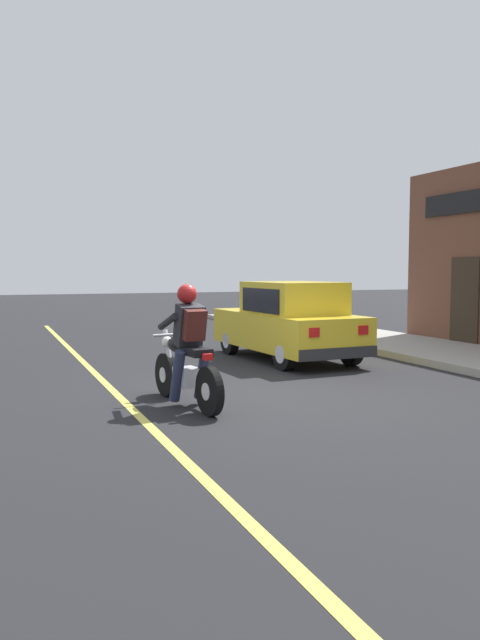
% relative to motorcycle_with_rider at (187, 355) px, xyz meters
% --- Properties ---
extents(ground_plane, '(80.00, 80.00, 0.00)m').
position_rel_motorcycle_with_rider_xyz_m(ground_plane, '(1.07, 0.21, -0.68)').
color(ground_plane, black).
extents(sidewalk_curb, '(2.60, 22.00, 0.14)m').
position_rel_motorcycle_with_rider_xyz_m(sidewalk_curb, '(6.46, 3.21, -0.61)').
color(sidewalk_curb, '#9E9B93').
rests_on(sidewalk_curb, ground).
extents(lane_stripe, '(0.12, 19.80, 0.01)m').
position_rel_motorcycle_with_rider_xyz_m(lane_stripe, '(-0.73, 3.21, -0.67)').
color(lane_stripe, '#D1C64C').
rests_on(lane_stripe, ground).
extents(motorcycle_with_rider, '(0.63, 2.02, 1.62)m').
position_rel_motorcycle_with_rider_xyz_m(motorcycle_with_rider, '(0.00, 0.00, 0.00)').
color(motorcycle_with_rider, black).
rests_on(motorcycle_with_rider, ground).
extents(car_hatchback, '(1.84, 3.86, 1.57)m').
position_rel_motorcycle_with_rider_xyz_m(car_hatchback, '(3.13, 3.30, 0.09)').
color(car_hatchback, black).
rests_on(car_hatchback, ground).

